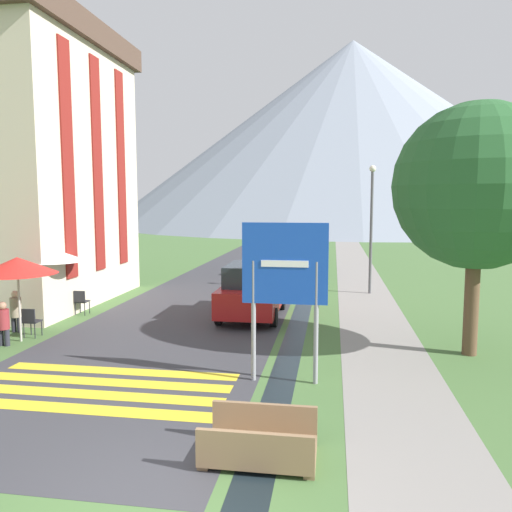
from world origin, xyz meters
The scene contains 20 objects.
ground_plane centered at (0.00, 20.00, 0.00)m, with size 160.00×160.00×0.00m, color #476B38.
road centered at (-2.50, 30.00, 0.00)m, with size 6.40×60.00×0.01m.
footpath centered at (3.60, 30.00, 0.00)m, with size 2.20×60.00×0.01m.
drainage_channel centered at (1.20, 30.00, 0.00)m, with size 0.60×60.00×0.00m.
crosswalk_marking centered at (-2.50, 3.74, 0.01)m, with size 5.44×2.54×0.01m.
mountain_distant centered at (5.14, 84.73, 15.71)m, with size 83.79×83.79×31.42m.
hotel_building centered at (-9.39, 12.00, 5.66)m, with size 6.30×8.19×10.46m.
road_sign centered at (1.25, 4.70, 2.27)m, with size 1.82×0.11×3.44m.
footbridge centered at (1.20, 1.44, 0.23)m, with size 1.70×1.10×0.65m.
parked_car_near centered at (-0.40, 10.62, 0.91)m, with size 1.94×4.09×1.82m.
parked_car_far centered at (-0.52, 20.64, 0.91)m, with size 1.71×4.42×1.82m.
cafe_chair_near_right centered at (-6.26, 7.13, 0.51)m, with size 0.40×0.40×0.85m.
cafe_chair_far_right centered at (-6.28, 10.05, 0.51)m, with size 0.40×0.40×0.85m.
cafe_umbrella_front_red centered at (-6.32, 6.73, 2.13)m, with size 2.13×2.13×2.37m.
cafe_umbrella_middle_white centered at (-6.62, 9.08, 2.16)m, with size 1.92×1.92×2.36m.
person_seated_far centered at (-6.50, 6.26, 0.67)m, with size 0.32×0.32×1.21m.
person_seated_near centered at (-7.05, 7.61, 0.70)m, with size 0.32×0.32×1.26m.
person_standing_terrace centered at (-7.09, 9.35, 1.03)m, with size 0.32×0.32×1.76m.
streetlamp centered at (3.83, 15.70, 3.17)m, with size 0.28×0.28×5.37m.
tree_by_path centered at (5.73, 7.37, 4.24)m, with size 4.11×4.11×6.31m.
Camera 1 is at (2.24, -5.68, 3.88)m, focal length 35.00 mm.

